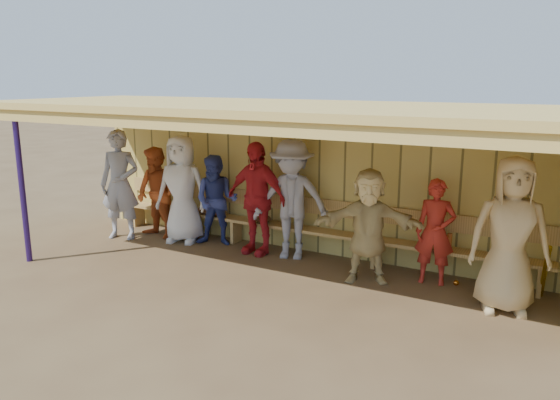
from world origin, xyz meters
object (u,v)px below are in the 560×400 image
object	(u,v)px
player_d	(256,198)
player_h	(510,235)
player_e	(292,200)
player_extra	(157,193)
player_f	(368,226)
player_g	(435,232)
player_b	(182,189)
bench	(303,222)
player_a	(120,185)
player_c	(217,201)

from	to	relation	value
player_d	player_h	xyz separation A→B (m)	(3.92, -0.44, 0.05)
player_e	player_extra	xyz separation A→B (m)	(-2.65, -0.19, -0.13)
player_f	player_g	size ratio (longest dim) A/B	1.09
player_d	player_extra	bearing A→B (deg)	-173.49
player_b	player_d	bearing A→B (deg)	-10.55
player_e	player_extra	world-z (taller)	player_e
player_b	player_h	size ratio (longest dim) A/B	0.97
bench	player_d	bearing A→B (deg)	-150.52
player_b	player_g	bearing A→B (deg)	-11.53
player_f	player_h	world-z (taller)	player_h
player_f	player_h	xyz separation A→B (m)	(1.86, -0.12, 0.16)
player_d	player_h	world-z (taller)	player_h
player_a	player_d	xyz separation A→B (m)	(2.58, 0.45, -0.06)
player_a	player_c	xyz separation A→B (m)	(1.75, 0.51, -0.20)
player_d	player_c	bearing A→B (deg)	179.61
bench	player_b	bearing A→B (deg)	-168.09
player_f	player_h	size ratio (longest dim) A/B	0.84
player_c	player_d	size ratio (longest dim) A/B	0.85
player_c	player_h	bearing A→B (deg)	-25.19
player_e	player_g	world-z (taller)	player_e
player_b	bench	world-z (taller)	player_b
player_b	player_d	world-z (taller)	player_b
player_b	player_extra	size ratio (longest dim) A/B	1.14
player_a	player_e	world-z (taller)	player_a
player_d	player_h	size ratio (longest dim) A/B	0.95
player_c	player_extra	bearing A→B (deg)	168.74
player_a	player_g	world-z (taller)	player_a
player_a	player_d	distance (m)	2.62
player_g	player_extra	bearing A→B (deg)	174.01
player_d	player_f	size ratio (longest dim) A/B	1.14
player_c	player_d	world-z (taller)	player_d
player_g	bench	xyz separation A→B (m)	(-2.23, 0.31, -0.22)
player_f	player_g	world-z (taller)	player_f
player_f	player_g	distance (m)	0.93
player_e	player_f	xyz separation A→B (m)	(1.43, -0.39, -0.14)
player_e	player_f	world-z (taller)	player_e
player_b	bench	size ratio (longest dim) A/B	0.25
player_d	bench	xyz separation A→B (m)	(0.67, 0.38, -0.40)
player_c	player_f	xyz separation A→B (m)	(2.89, -0.37, 0.03)
player_a	player_d	bearing A→B (deg)	-9.66
player_a	player_b	bearing A→B (deg)	-0.67
player_g	bench	bearing A→B (deg)	164.03
player_h	player_extra	world-z (taller)	player_h
player_e	player_h	distance (m)	3.34
player_e	player_g	size ratio (longest dim) A/B	1.28
player_g	bench	distance (m)	2.26
player_g	player_e	bearing A→B (deg)	171.81
player_b	player_g	distance (m)	4.39
player_c	player_h	distance (m)	4.78
player_d	player_g	xyz separation A→B (m)	(2.90, 0.07, -0.18)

